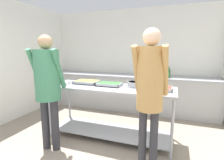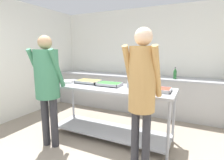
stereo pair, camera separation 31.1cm
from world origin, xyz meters
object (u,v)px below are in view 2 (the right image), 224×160
Objects in this scene: serving_tray_roast at (109,84)px; plate_stack at (67,82)px; water_bottle at (175,74)px; guest_serving_right at (47,80)px; sauce_pan at (134,84)px; serving_tray_greens at (89,82)px; guest_serving_left at (142,86)px; serving_tray_vegetables at (158,90)px.

plate_stack is at bearing -172.76° from serving_tray_roast.
guest_serving_right is at bearing -127.27° from water_bottle.
serving_tray_greens is at bearing 179.68° from sauce_pan.
serving_tray_greens is at bearing 23.76° from plate_stack.
sauce_pan is 0.21× the size of guest_serving_left.
guest_serving_right is (0.15, -0.64, 0.14)m from plate_stack.
guest_serving_right is at bearing -133.69° from serving_tray_roast.
guest_serving_left is at bearing -94.66° from serving_tray_vegetables.
serving_tray_roast is 1.12× the size of sauce_pan.
serving_tray_vegetables is 0.71m from guest_serving_left.
water_bottle is at bearing 52.73° from guest_serving_right.
guest_serving_right is 6.85× the size of water_bottle.
serving_tray_vegetables is at bearing -4.96° from serving_tray_greens.
sauce_pan is 0.97× the size of serving_tray_vegetables.
sauce_pan is at bearing -110.12° from water_bottle.
serving_tray_vegetables is 1.51× the size of water_bottle.
sauce_pan is at bearing -0.32° from serving_tray_greens.
guest_serving_right reaches higher than serving_tray_roast.
water_bottle is (0.95, 1.44, 0.08)m from serving_tray_roast.
water_bottle reaches higher than serving_tray_greens.
guest_serving_left is at bearing 0.07° from guest_serving_right.
serving_tray_roast is at bearing -172.86° from sauce_pan.
serving_tray_greens is at bearing 172.73° from serving_tray_roast.
serving_tray_greens and serving_tray_vegetables have the same top height.
guest_serving_left is (0.37, -0.80, 0.16)m from sauce_pan.
serving_tray_greens is at bearing -135.98° from water_bottle.
guest_serving_right reaches higher than sauce_pan.
plate_stack is 1.73m from serving_tray_vegetables.
serving_tray_vegetables is (0.87, -0.06, -0.00)m from serving_tray_roast.
sauce_pan reaches higher than serving_tray_roast.
serving_tray_roast is 0.45m from sauce_pan.
sauce_pan is 0.21× the size of guest_serving_right.
serving_tray_roast is 1.04m from guest_serving_right.
guest_serving_right is at bearing -145.27° from sauce_pan.
guest_serving_right is at bearing -106.32° from serving_tray_greens.
water_bottle reaches higher than plate_stack.
water_bottle reaches higher than sauce_pan.
serving_tray_vegetables is (0.42, -0.11, -0.02)m from sauce_pan.
serving_tray_vegetables reaches higher than plate_stack.
guest_serving_left is 1.52m from guest_serving_right.
water_bottle is (0.51, 1.38, 0.05)m from sauce_pan.
sauce_pan is at bearing 165.23° from serving_tray_vegetables.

